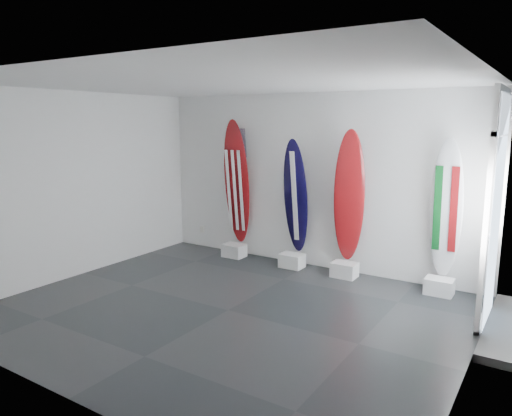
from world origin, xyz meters
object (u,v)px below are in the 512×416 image
Objects in this scene: surfboard_usa at (237,183)px; surfboard_navy at (296,197)px; surfboard_italy at (446,209)px; surfboard_swiss at (349,197)px.

surfboard_usa is 1.16× the size of surfboard_navy.
surfboard_italy is at bearing 1.43° from surfboard_navy.
surfboard_usa is 1.07× the size of surfboard_swiss.
surfboard_swiss is (2.21, 0.00, -0.08)m from surfboard_usa.
surfboard_italy is (2.47, 0.00, 0.03)m from surfboard_navy.
surfboard_usa is at bearing -179.07° from surfboard_italy.
surfboard_navy is 2.47m from surfboard_italy.
surfboard_swiss is at bearing 1.43° from surfboard_navy.
surfboard_usa is 3.71m from surfboard_italy.
surfboard_swiss is (0.98, 0.00, 0.09)m from surfboard_navy.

